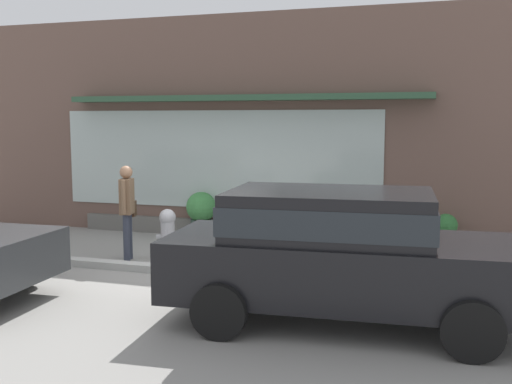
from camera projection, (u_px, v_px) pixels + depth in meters
The scene contains 10 objects.
ground_plane at pixel (187, 271), 9.93m from camera, with size 60.00×60.00×0.00m, color gray.
curb_strip at pixel (182, 270), 9.73m from camera, with size 14.00×0.24×0.12m, color #B2B2AD.
storefront at pixel (245, 129), 12.68m from camera, with size 14.00×0.81×4.73m.
fire_hydrant at pixel (168, 234), 10.72m from camera, with size 0.43×0.41×0.92m.
pedestrian_with_handbag at pixel (127, 205), 10.63m from camera, with size 0.28×0.68×1.71m.
parked_car_black at pixel (340, 249), 7.28m from camera, with size 4.55×2.15×1.66m.
potted_plant_trailing_edge at pixel (446, 233), 11.21m from camera, with size 0.44×0.44×0.76m.
potted_plant_low_front at pixel (367, 237), 11.34m from camera, with size 0.24×0.24×0.58m.
potted_plant_doorstep at pixel (321, 224), 12.01m from camera, with size 0.63×0.63×0.81m.
potted_plant_window_right at pixel (201, 212), 12.75m from camera, with size 0.65×0.65×0.99m.
Camera 1 is at (3.97, -8.92, 2.52)m, focal length 41.58 mm.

